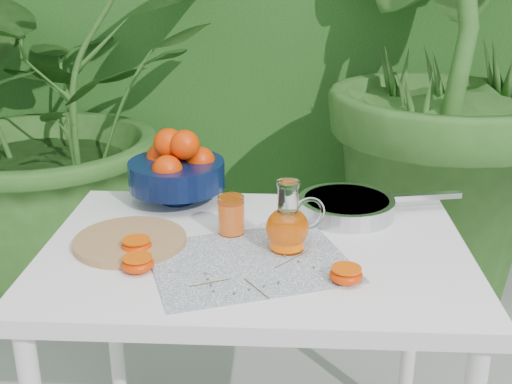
{
  "coord_description": "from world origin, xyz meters",
  "views": [
    {
      "loc": [
        0.1,
        -1.45,
        1.41
      ],
      "look_at": [
        0.03,
        -0.06,
        0.88
      ],
      "focal_mm": 45.0,
      "sensor_mm": 36.0,
      "label": 1
    }
  ],
  "objects_px": {
    "fruit_bowl": "(177,168)",
    "saute_pan": "(348,206)",
    "cutting_board": "(130,241)",
    "juice_pitcher": "(288,226)",
    "white_table": "(256,277)"
  },
  "relations": [
    {
      "from": "cutting_board",
      "to": "juice_pitcher",
      "type": "height_order",
      "value": "juice_pitcher"
    },
    {
      "from": "juice_pitcher",
      "to": "cutting_board",
      "type": "bearing_deg",
      "value": 178.29
    },
    {
      "from": "fruit_bowl",
      "to": "juice_pitcher",
      "type": "xyz_separation_m",
      "value": [
        0.31,
        -0.3,
        -0.03
      ]
    },
    {
      "from": "fruit_bowl",
      "to": "juice_pitcher",
      "type": "bearing_deg",
      "value": -44.4
    },
    {
      "from": "juice_pitcher",
      "to": "saute_pan",
      "type": "relative_size",
      "value": 0.36
    },
    {
      "from": "white_table",
      "to": "fruit_bowl",
      "type": "bearing_deg",
      "value": 128.99
    },
    {
      "from": "white_table",
      "to": "fruit_bowl",
      "type": "relative_size",
      "value": 3.18
    },
    {
      "from": "cutting_board",
      "to": "juice_pitcher",
      "type": "relative_size",
      "value": 1.6
    },
    {
      "from": "cutting_board",
      "to": "juice_pitcher",
      "type": "distance_m",
      "value": 0.38
    },
    {
      "from": "white_table",
      "to": "juice_pitcher",
      "type": "relative_size",
      "value": 6.01
    },
    {
      "from": "white_table",
      "to": "juice_pitcher",
      "type": "distance_m",
      "value": 0.16
    },
    {
      "from": "cutting_board",
      "to": "fruit_bowl",
      "type": "distance_m",
      "value": 0.31
    },
    {
      "from": "fruit_bowl",
      "to": "cutting_board",
      "type": "bearing_deg",
      "value": -103.3
    },
    {
      "from": "fruit_bowl",
      "to": "white_table",
      "type": "bearing_deg",
      "value": -51.01
    },
    {
      "from": "fruit_bowl",
      "to": "saute_pan",
      "type": "xyz_separation_m",
      "value": [
        0.46,
        -0.08,
        -0.07
      ]
    }
  ]
}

